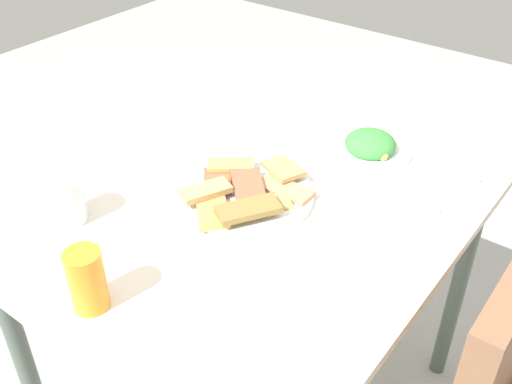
{
  "coord_description": "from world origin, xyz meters",
  "views": [
    {
      "loc": [
        0.85,
        0.63,
        1.52
      ],
      "look_at": [
        -0.0,
        -0.02,
        0.77
      ],
      "focal_mm": 41.97,
      "sensor_mm": 36.0,
      "label": 1
    }
  ],
  "objects_px": {
    "salad_plate_greens": "(370,146)",
    "spoon": "(458,193)",
    "paper_napkin": "(450,192)",
    "fork": "(443,188)",
    "drinking_glass": "(66,200)",
    "dining_table": "(262,239)",
    "soda_can": "(87,280)",
    "pide_platter": "(245,193)"
  },
  "relations": [
    {
      "from": "salad_plate_greens",
      "to": "dining_table",
      "type": "bearing_deg",
      "value": -12.6
    },
    {
      "from": "drinking_glass",
      "to": "soda_can",
      "type": "bearing_deg",
      "value": 59.81
    },
    {
      "from": "soda_can",
      "to": "drinking_glass",
      "type": "relative_size",
      "value": 1.19
    },
    {
      "from": "soda_can",
      "to": "dining_table",
      "type": "bearing_deg",
      "value": 171.03
    },
    {
      "from": "salad_plate_greens",
      "to": "paper_napkin",
      "type": "distance_m",
      "value": 0.23
    },
    {
      "from": "soda_can",
      "to": "drinking_glass",
      "type": "distance_m",
      "value": 0.27
    },
    {
      "from": "fork",
      "to": "spoon",
      "type": "height_order",
      "value": "same"
    },
    {
      "from": "paper_napkin",
      "to": "dining_table",
      "type": "bearing_deg",
      "value": -45.25
    },
    {
      "from": "paper_napkin",
      "to": "spoon",
      "type": "relative_size",
      "value": 0.83
    },
    {
      "from": "dining_table",
      "to": "pide_platter",
      "type": "xyz_separation_m",
      "value": [
        -0.0,
        -0.05,
        0.1
      ]
    },
    {
      "from": "pide_platter",
      "to": "spoon",
      "type": "distance_m",
      "value": 0.48
    },
    {
      "from": "soda_can",
      "to": "spoon",
      "type": "relative_size",
      "value": 0.67
    },
    {
      "from": "paper_napkin",
      "to": "drinking_glass",
      "type": "bearing_deg",
      "value": -45.9
    },
    {
      "from": "pide_platter",
      "to": "salad_plate_greens",
      "type": "bearing_deg",
      "value": 159.59
    },
    {
      "from": "pide_platter",
      "to": "paper_napkin",
      "type": "bearing_deg",
      "value": 130.18
    },
    {
      "from": "dining_table",
      "to": "spoon",
      "type": "xyz_separation_m",
      "value": [
        -0.3,
        0.32,
        0.1
      ]
    },
    {
      "from": "paper_napkin",
      "to": "fork",
      "type": "distance_m",
      "value": 0.02
    },
    {
      "from": "pide_platter",
      "to": "drinking_glass",
      "type": "xyz_separation_m",
      "value": [
        0.29,
        -0.25,
        0.04
      ]
    },
    {
      "from": "salad_plate_greens",
      "to": "paper_napkin",
      "type": "xyz_separation_m",
      "value": [
        0.04,
        0.23,
        -0.02
      ]
    },
    {
      "from": "salad_plate_greens",
      "to": "fork",
      "type": "height_order",
      "value": "salad_plate_greens"
    },
    {
      "from": "salad_plate_greens",
      "to": "drinking_glass",
      "type": "relative_size",
      "value": 2.01
    },
    {
      "from": "soda_can",
      "to": "salad_plate_greens",
      "type": "bearing_deg",
      "value": 169.39
    },
    {
      "from": "pide_platter",
      "to": "paper_napkin",
      "type": "height_order",
      "value": "pide_platter"
    },
    {
      "from": "drinking_glass",
      "to": "paper_napkin",
      "type": "distance_m",
      "value": 0.85
    },
    {
      "from": "soda_can",
      "to": "fork",
      "type": "height_order",
      "value": "soda_can"
    },
    {
      "from": "dining_table",
      "to": "spoon",
      "type": "relative_size",
      "value": 5.69
    },
    {
      "from": "fork",
      "to": "pide_platter",
      "type": "bearing_deg",
      "value": -34.63
    },
    {
      "from": "spoon",
      "to": "soda_can",
      "type": "bearing_deg",
      "value": -19.03
    },
    {
      "from": "salad_plate_greens",
      "to": "spoon",
      "type": "relative_size",
      "value": 1.14
    },
    {
      "from": "spoon",
      "to": "dining_table",
      "type": "bearing_deg",
      "value": -37.6
    },
    {
      "from": "drinking_glass",
      "to": "paper_napkin",
      "type": "bearing_deg",
      "value": 134.1
    },
    {
      "from": "dining_table",
      "to": "fork",
      "type": "distance_m",
      "value": 0.43
    },
    {
      "from": "pide_platter",
      "to": "fork",
      "type": "relative_size",
      "value": 2.03
    },
    {
      "from": "dining_table",
      "to": "pide_platter",
      "type": "bearing_deg",
      "value": -92.95
    },
    {
      "from": "fork",
      "to": "spoon",
      "type": "bearing_deg",
      "value": 103.73
    },
    {
      "from": "soda_can",
      "to": "paper_napkin",
      "type": "xyz_separation_m",
      "value": [
        -0.73,
        0.37,
        -0.06
      ]
    },
    {
      "from": "drinking_glass",
      "to": "paper_napkin",
      "type": "xyz_separation_m",
      "value": [
        -0.59,
        0.61,
        -0.05
      ]
    },
    {
      "from": "dining_table",
      "to": "soda_can",
      "type": "height_order",
      "value": "soda_can"
    },
    {
      "from": "drinking_glass",
      "to": "spoon",
      "type": "bearing_deg",
      "value": 133.26
    },
    {
      "from": "soda_can",
      "to": "paper_napkin",
      "type": "relative_size",
      "value": 0.81
    },
    {
      "from": "dining_table",
      "to": "pide_platter",
      "type": "height_order",
      "value": "pide_platter"
    },
    {
      "from": "paper_napkin",
      "to": "salad_plate_greens",
      "type": "bearing_deg",
      "value": -100.18
    }
  ]
}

